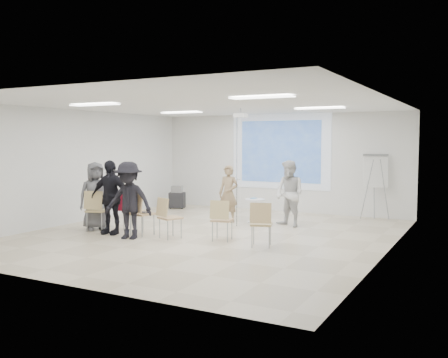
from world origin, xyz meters
The scene contains 30 objects.
floor centered at (0.00, 0.00, -0.05)m, with size 8.00×9.00×0.10m, color beige.
ceiling centered at (0.00, 0.00, 3.05)m, with size 8.00×9.00×0.10m, color white.
wall_back centered at (0.00, 4.55, 1.50)m, with size 8.00×0.10×3.00m, color silver.
wall_left centered at (-4.05, 0.00, 1.50)m, with size 0.10×9.00×3.00m, color silver.
wall_right centered at (4.05, 0.00, 1.50)m, with size 0.10×9.00×3.00m, color silver.
projection_halo centered at (0.00, 4.49, 1.85)m, with size 3.20×0.01×2.30m, color silver.
projection_image centered at (0.00, 4.47, 1.85)m, with size 2.60×0.01×1.90m, color #2F59A1.
pedestal_table centered at (0.26, 2.06, 0.37)m, with size 0.55×0.55×0.66m.
player_left centered at (-0.45, 1.90, 0.87)m, with size 0.63×0.43×1.73m, color #9E8361.
player_right centered at (1.25, 1.99, 0.93)m, with size 0.90×0.72×1.87m, color silver.
controller_left centered at (-0.27, 2.15, 1.14)m, with size 0.04×0.13×0.04m, color white.
controller_right centered at (1.07, 2.24, 1.26)m, with size 0.04×0.11×0.04m, color silver.
chair_far_left centered at (-2.62, -0.85, 0.58)m, with size 0.60×0.62×0.99m.
chair_left_mid centered at (-1.96, -0.30, 0.54)m, with size 0.50×0.52×0.91m.
chair_left_inner centered at (-1.35, -0.80, 0.59)m, with size 0.54×0.57×1.00m.
chair_center centered at (-0.58, -0.79, 0.55)m, with size 0.58×0.60×0.92m.
chair_right_inner centered at (0.61, -0.47, 0.53)m, with size 0.50×0.53×0.90m.
chair_right_far centered at (1.62, -0.63, 0.55)m, with size 0.56×0.58×0.93m.
red_jacket centered at (-1.98, -0.45, 0.72)m, with size 0.49×0.11×0.46m, color maroon.
laptop centered at (-1.33, -0.70, 0.54)m, with size 0.37×0.27×0.03m, color black.
audience_left centered at (-2.10, -0.93, 0.99)m, with size 1.15×0.69×1.98m, color black.
audience_mid centered at (-1.33, -1.20, 0.98)m, with size 1.26×0.69×1.95m, color black.
audience_outer centered at (-2.78, -0.68, 0.93)m, with size 0.91×0.60×1.86m, color #595A5E.
flipchart_easel centered at (2.94, 4.17, 1.34)m, with size 0.75×0.59×1.82m.
av_cart centered at (-3.18, 3.54, 0.33)m, with size 0.59×0.53×0.73m.
ceiling_projector centered at (0.10, 1.49, 2.69)m, with size 0.30×0.25×3.00m.
fluor_panel_nw centered at (-2.00, 2.00, 2.97)m, with size 1.20×0.30×0.02m, color white.
fluor_panel_ne centered at (2.00, 2.00, 2.97)m, with size 1.20×0.30×0.02m, color white.
fluor_panel_sw centered at (-2.00, -1.50, 2.97)m, with size 1.20×0.30×0.02m, color white.
fluor_panel_se centered at (2.00, -1.50, 2.97)m, with size 1.20×0.30×0.02m, color white.
Camera 1 is at (5.70, -9.89, 2.18)m, focal length 40.00 mm.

